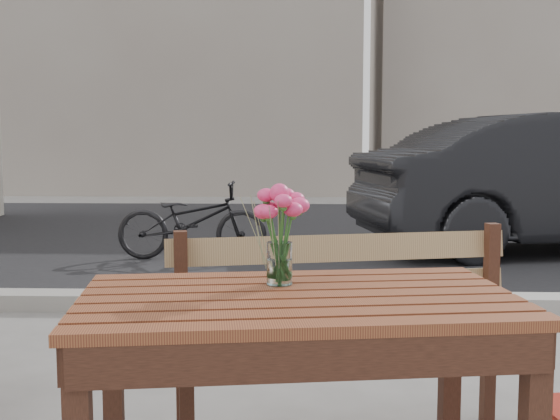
% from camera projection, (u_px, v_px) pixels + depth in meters
% --- Properties ---
extents(street, '(30.00, 8.12, 0.12)m').
position_uv_depth(street, '(322.00, 257.00, 7.15)').
color(street, black).
rests_on(street, ground).
extents(backdrop_buildings, '(15.50, 4.00, 8.00)m').
position_uv_depth(backdrop_buildings, '(321.00, 33.00, 16.04)').
color(backdrop_buildings, gray).
rests_on(backdrop_buildings, ground).
extents(main_table, '(1.38, 0.93, 0.80)m').
position_uv_depth(main_table, '(298.00, 337.00, 2.10)').
color(main_table, '#5A2617').
rests_on(main_table, ground).
extents(main_bench, '(1.52, 0.74, 0.91)m').
position_uv_depth(main_bench, '(348.00, 311.00, 2.86)').
color(main_bench, '#93734C').
rests_on(main_bench, ground).
extents(main_vase, '(0.17, 0.17, 0.32)m').
position_uv_depth(main_vase, '(279.00, 222.00, 2.20)').
color(main_vase, white).
rests_on(main_vase, main_table).
extents(bicycle, '(1.54, 0.55, 0.80)m').
position_uv_depth(bicycle, '(192.00, 221.00, 7.17)').
color(bicycle, black).
rests_on(bicycle, ground).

